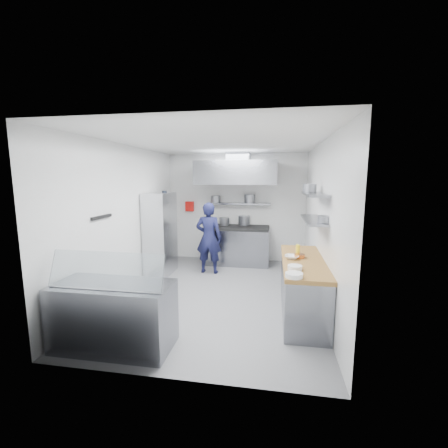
% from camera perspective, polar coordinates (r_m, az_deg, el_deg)
% --- Properties ---
extents(floor, '(5.00, 5.00, 0.00)m').
position_cam_1_polar(floor, '(5.86, -1.00, -13.08)').
color(floor, '#5D5D60').
rests_on(floor, ground).
extents(ceiling, '(5.00, 5.00, 0.00)m').
position_cam_1_polar(ceiling, '(5.47, -1.08, 15.28)').
color(ceiling, silver).
rests_on(ceiling, wall_back).
extents(wall_back, '(3.60, 2.80, 0.02)m').
position_cam_1_polar(wall_back, '(7.94, 2.28, 3.13)').
color(wall_back, white).
rests_on(wall_back, floor).
extents(wall_front, '(3.60, 2.80, 0.02)m').
position_cam_1_polar(wall_front, '(3.11, -9.58, -5.87)').
color(wall_front, white).
rests_on(wall_front, floor).
extents(wall_left, '(2.80, 5.00, 0.02)m').
position_cam_1_polar(wall_left, '(6.08, -17.96, 0.98)').
color(wall_left, white).
rests_on(wall_left, floor).
extents(wall_right, '(2.80, 5.00, 0.02)m').
position_cam_1_polar(wall_right, '(5.46, 17.88, 0.13)').
color(wall_right, white).
rests_on(wall_right, floor).
extents(gas_range, '(1.60, 0.80, 0.90)m').
position_cam_1_polar(gas_range, '(7.69, 2.60, -4.23)').
color(gas_range, gray).
rests_on(gas_range, floor).
extents(cooktop, '(1.57, 0.78, 0.06)m').
position_cam_1_polar(cooktop, '(7.60, 2.62, -0.70)').
color(cooktop, black).
rests_on(cooktop, gas_range).
extents(stock_pot_left, '(0.25, 0.25, 0.20)m').
position_cam_1_polar(stock_pot_left, '(7.79, 0.07, 0.51)').
color(stock_pot_left, slate).
rests_on(stock_pot_left, cooktop).
extents(stock_pot_mid, '(0.31, 0.31, 0.24)m').
position_cam_1_polar(stock_pot_mid, '(7.87, 3.84, 0.72)').
color(stock_pot_mid, slate).
rests_on(stock_pot_mid, cooktop).
extents(over_range_shelf, '(1.60, 0.30, 0.04)m').
position_cam_1_polar(over_range_shelf, '(7.76, 2.87, 3.89)').
color(over_range_shelf, gray).
rests_on(over_range_shelf, wall_back).
extents(shelf_pot_a, '(0.24, 0.24, 0.18)m').
position_cam_1_polar(shelf_pot_a, '(7.86, -1.59, 4.76)').
color(shelf_pot_a, slate).
rests_on(shelf_pot_a, over_range_shelf).
extents(shelf_pot_b, '(0.27, 0.27, 0.22)m').
position_cam_1_polar(shelf_pot_b, '(7.74, 4.90, 4.82)').
color(shelf_pot_b, slate).
rests_on(shelf_pot_b, over_range_shelf).
extents(extractor_hood, '(1.90, 1.15, 0.55)m').
position_cam_1_polar(extractor_hood, '(7.32, 2.53, 9.71)').
color(extractor_hood, gray).
rests_on(extractor_hood, wall_back).
extents(hood_duct, '(0.55, 0.55, 0.24)m').
position_cam_1_polar(hood_duct, '(7.56, 2.77, 12.56)').
color(hood_duct, slate).
rests_on(hood_duct, extractor_hood).
extents(red_firebox, '(0.22, 0.10, 0.26)m').
position_cam_1_polar(red_firebox, '(8.14, -6.55, 3.36)').
color(red_firebox, red).
rests_on(red_firebox, wall_back).
extents(chef, '(0.61, 0.41, 1.64)m').
position_cam_1_polar(chef, '(6.87, -2.93, -2.66)').
color(chef, '#111435').
rests_on(chef, floor).
extents(wire_rack, '(0.50, 0.90, 1.85)m').
position_cam_1_polar(wire_rack, '(6.94, -12.02, -1.84)').
color(wire_rack, silver).
rests_on(wire_rack, floor).
extents(rack_bin_a, '(0.15, 0.19, 0.17)m').
position_cam_1_polar(rack_bin_a, '(6.92, -12.11, -2.92)').
color(rack_bin_a, white).
rests_on(rack_bin_a, wire_rack).
extents(rack_bin_b, '(0.15, 0.20, 0.18)m').
position_cam_1_polar(rack_bin_b, '(7.14, -11.27, 1.53)').
color(rack_bin_b, yellow).
rests_on(rack_bin_b, wire_rack).
extents(rack_jar, '(0.11, 0.11, 0.18)m').
position_cam_1_polar(rack_jar, '(7.00, -11.26, 5.50)').
color(rack_jar, black).
rests_on(rack_jar, wire_rack).
extents(knife_strip, '(0.04, 0.55, 0.05)m').
position_cam_1_polar(knife_strip, '(5.28, -22.28, 1.26)').
color(knife_strip, black).
rests_on(knife_strip, wall_left).
extents(prep_counter_base, '(0.62, 2.00, 0.84)m').
position_cam_1_polar(prep_counter_base, '(5.08, 14.68, -11.79)').
color(prep_counter_base, gray).
rests_on(prep_counter_base, floor).
extents(prep_counter_top, '(0.65, 2.04, 0.06)m').
position_cam_1_polar(prep_counter_top, '(4.94, 14.88, -6.90)').
color(prep_counter_top, brown).
rests_on(prep_counter_top, prep_counter_base).
extents(plate_stack_a, '(0.23, 0.23, 0.06)m').
position_cam_1_polar(plate_stack_a, '(4.05, 13.20, -9.46)').
color(plate_stack_a, white).
rests_on(plate_stack_a, prep_counter_top).
extents(plate_stack_b, '(0.20, 0.20, 0.06)m').
position_cam_1_polar(plate_stack_b, '(4.38, 13.36, -8.06)').
color(plate_stack_b, white).
rests_on(plate_stack_b, prep_counter_top).
extents(copper_pan, '(0.17, 0.17, 0.06)m').
position_cam_1_polar(copper_pan, '(5.02, 14.16, -5.93)').
color(copper_pan, '#C87038').
rests_on(copper_pan, prep_counter_top).
extents(squeeze_bottle, '(0.07, 0.07, 0.18)m').
position_cam_1_polar(squeeze_bottle, '(5.16, 13.87, -4.83)').
color(squeeze_bottle, yellow).
rests_on(squeeze_bottle, prep_counter_top).
extents(mixing_bowl, '(0.27, 0.27, 0.06)m').
position_cam_1_polar(mixing_bowl, '(4.94, 12.81, -6.15)').
color(mixing_bowl, white).
rests_on(mixing_bowl, prep_counter_top).
extents(wall_shelf_lower, '(0.30, 1.30, 0.04)m').
position_cam_1_polar(wall_shelf_lower, '(5.13, 16.63, 0.78)').
color(wall_shelf_lower, gray).
rests_on(wall_shelf_lower, wall_right).
extents(wall_shelf_upper, '(0.30, 1.30, 0.04)m').
position_cam_1_polar(wall_shelf_upper, '(5.09, 16.84, 5.47)').
color(wall_shelf_upper, gray).
rests_on(wall_shelf_upper, wall_right).
extents(shelf_pot_c, '(0.20, 0.20, 0.10)m').
position_cam_1_polar(shelf_pot_c, '(4.71, 18.60, 0.88)').
color(shelf_pot_c, slate).
rests_on(shelf_pot_c, wall_shelf_lower).
extents(shelf_pot_d, '(0.23, 0.23, 0.14)m').
position_cam_1_polar(shelf_pot_d, '(5.41, 16.00, 6.63)').
color(shelf_pot_d, slate).
rests_on(shelf_pot_d, wall_shelf_upper).
extents(display_case, '(1.50, 0.70, 0.85)m').
position_cam_1_polar(display_case, '(4.27, -20.20, -16.05)').
color(display_case, gray).
rests_on(display_case, floor).
extents(display_glass, '(1.47, 0.19, 0.42)m').
position_cam_1_polar(display_glass, '(3.95, -21.57, -8.18)').
color(display_glass, silver).
rests_on(display_glass, display_case).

